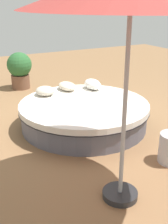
# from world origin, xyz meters

# --- Properties ---
(ground_plane) EXTENTS (16.00, 16.00, 0.00)m
(ground_plane) POSITION_xyz_m (0.00, 0.00, 0.00)
(ground_plane) COLOR olive
(round_bed) EXTENTS (2.46, 2.46, 0.48)m
(round_bed) POSITION_xyz_m (0.00, 0.00, 0.25)
(round_bed) COLOR #595966
(round_bed) RESTS_ON ground_plane
(throw_pillow_0) EXTENTS (0.49, 0.30, 0.22)m
(throw_pillow_0) POSITION_xyz_m (-0.68, 0.57, 0.59)
(throw_pillow_0) COLOR white
(throw_pillow_0) RESTS_ON round_bed
(throw_pillow_1) EXTENTS (0.51, 0.34, 0.17)m
(throw_pillow_1) POSITION_xyz_m (-0.89, 0.06, 0.56)
(throw_pillow_1) COLOR beige
(throw_pillow_1) RESTS_ON round_bed
(throw_pillow_2) EXTENTS (0.41, 0.38, 0.18)m
(throw_pillow_2) POSITION_xyz_m (-0.77, -0.49, 0.57)
(throw_pillow_2) COLOR beige
(throw_pillow_2) RESTS_ON round_bed
(planter) EXTENTS (0.66, 0.66, 0.99)m
(planter) POSITION_xyz_m (-3.05, -0.35, 0.54)
(planter) COLOR brown
(planter) RESTS_ON ground_plane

